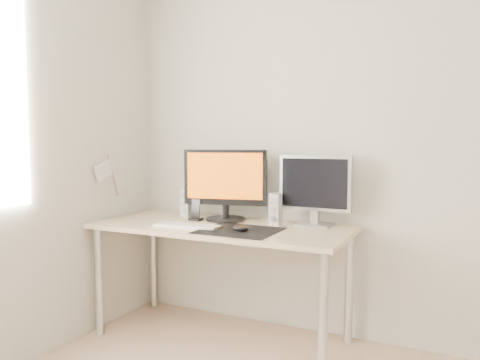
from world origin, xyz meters
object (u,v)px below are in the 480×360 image
(mouse, at_px, (240,228))
(speaker_right, at_px, (276,209))
(phone_dock, at_px, (196,214))
(desk, at_px, (221,237))
(main_monitor, at_px, (225,182))
(keyboard, at_px, (187,226))
(speaker_left, at_px, (187,203))
(second_monitor, at_px, (315,187))

(mouse, height_order, speaker_right, speaker_right)
(speaker_right, height_order, phone_dock, speaker_right)
(desk, bearing_deg, main_monitor, 108.05)
(keyboard, bearing_deg, mouse, -0.27)
(mouse, xyz_separation_m, desk, (-0.21, 0.16, -0.10))
(desk, bearing_deg, speaker_right, 26.38)
(mouse, relative_size, speaker_right, 0.50)
(speaker_left, bearing_deg, second_monitor, 2.82)
(mouse, height_order, phone_dock, phone_dock)
(second_monitor, xyz_separation_m, speaker_left, (-0.90, -0.04, -0.14))
(speaker_left, distance_m, speaker_right, 0.67)
(desk, height_order, keyboard, keyboard)
(second_monitor, xyz_separation_m, phone_dock, (-0.76, -0.15, -0.20))
(desk, distance_m, speaker_right, 0.38)
(speaker_left, relative_size, keyboard, 0.46)
(second_monitor, relative_size, phone_dock, 3.22)
(keyboard, bearing_deg, desk, 46.02)
(main_monitor, distance_m, speaker_right, 0.39)
(mouse, height_order, main_monitor, main_monitor)
(main_monitor, distance_m, phone_dock, 0.29)
(main_monitor, relative_size, phone_dock, 3.90)
(mouse, relative_size, speaker_left, 0.50)
(phone_dock, bearing_deg, mouse, -27.51)
(desk, xyz_separation_m, phone_dock, (-0.23, 0.07, 0.12))
(main_monitor, xyz_separation_m, speaker_right, (0.35, 0.00, -0.16))
(speaker_right, relative_size, phone_dock, 1.39)
(speaker_right, bearing_deg, desk, -153.62)
(speaker_right, xyz_separation_m, phone_dock, (-0.53, -0.08, -0.05))
(mouse, relative_size, keyboard, 0.23)
(mouse, xyz_separation_m, speaker_right, (0.09, 0.31, 0.08))
(speaker_left, bearing_deg, phone_dock, -37.76)
(speaker_left, distance_m, keyboard, 0.41)
(speaker_right, height_order, keyboard, speaker_right)
(mouse, distance_m, phone_dock, 0.49)
(keyboard, relative_size, phone_dock, 3.06)
(keyboard, xyz_separation_m, phone_dock, (-0.07, 0.22, 0.03))
(mouse, distance_m, keyboard, 0.36)
(main_monitor, relative_size, second_monitor, 1.21)
(main_monitor, bearing_deg, mouse, -50.08)
(mouse, xyz_separation_m, keyboard, (-0.36, 0.00, -0.01))
(main_monitor, height_order, speaker_right, main_monitor)
(desk, distance_m, phone_dock, 0.26)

